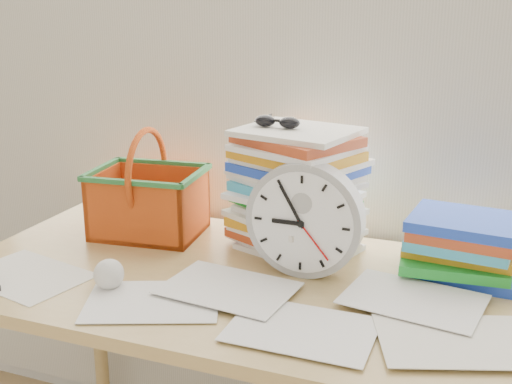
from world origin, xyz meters
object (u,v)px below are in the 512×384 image
at_px(clock, 305,219).
at_px(book_stack, 464,246).
at_px(basket, 148,183).
at_px(desk, 251,307).
at_px(paper_stack, 296,191).

height_order(clock, book_stack, clock).
bearing_deg(basket, desk, -31.56).
bearing_deg(desk, clock, 30.59).
relative_size(desk, clock, 5.20).
xyz_separation_m(paper_stack, basket, (-0.40, -0.03, -0.01)).
bearing_deg(desk, book_stack, 22.53).
height_order(desk, paper_stack, paper_stack).
bearing_deg(book_stack, desk, -157.47).
relative_size(paper_stack, basket, 1.11).
bearing_deg(basket, clock, -19.14).
relative_size(desk, basket, 4.90).
xyz_separation_m(desk, book_stack, (0.45, 0.19, 0.15)).
height_order(desk, book_stack, book_stack).
relative_size(clock, basket, 0.94).
bearing_deg(clock, book_stack, 19.78).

